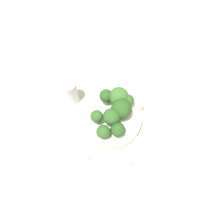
{
  "coord_description": "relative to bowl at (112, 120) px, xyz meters",
  "views": [
    {
      "loc": [
        0.0,
        0.25,
        0.57
      ],
      "look_at": [
        0.0,
        0.0,
        0.07
      ],
      "focal_mm": 35.0,
      "sensor_mm": 36.0,
      "label": 1
    }
  ],
  "objects": [
    {
      "name": "broccoli_floret_3",
      "position": [
        -0.03,
        -0.01,
        0.06
      ],
      "size": [
        0.05,
        0.05,
        0.07
      ],
      "color": "#84AD66",
      "rests_on": "bowl"
    },
    {
      "name": "broccoli_floret_2",
      "position": [
        -0.02,
        0.05,
        0.04
      ],
      "size": [
        0.04,
        0.04,
        0.05
      ],
      "color": "#7A9E5B",
      "rests_on": "bowl"
    },
    {
      "name": "almond_crumb_3",
      "position": [
        -0.05,
        0.12,
        -0.01
      ],
      "size": [
        0.01,
        0.01,
        0.01
      ],
      "primitive_type": "cube",
      "rotation": [
        0.0,
        0.0,
        6.24
      ],
      "color": "tan",
      "rests_on": "ground_plane"
    },
    {
      "name": "broccoli_floret_6",
      "position": [
        0.01,
        -0.05,
        0.05
      ],
      "size": [
        0.04,
        0.04,
        0.05
      ],
      "color": "#84AD66",
      "rests_on": "bowl"
    },
    {
      "name": "almond_crumb_4",
      "position": [
        0.06,
        0.1,
        -0.02
      ],
      "size": [
        0.01,
        0.01,
        0.01
      ],
      "primitive_type": "cube",
      "rotation": [
        0.0,
        0.0,
        4.18
      ],
      "color": "olive",
      "rests_on": "ground_plane"
    },
    {
      "name": "almond_crumb_0",
      "position": [
        -0.09,
        -0.05,
        -0.01
      ],
      "size": [
        0.01,
        0.01,
        0.01
      ],
      "primitive_type": "cube",
      "rotation": [
        0.0,
        0.0,
        6.13
      ],
      "color": "olive",
      "rests_on": "ground_plane"
    },
    {
      "name": "pepper_shaker",
      "position": [
        0.11,
        -0.08,
        0.02
      ],
      "size": [
        0.04,
        0.04,
        0.08
      ],
      "color": "silver",
      "rests_on": "ground_plane"
    },
    {
      "name": "broccoli_floret_5",
      "position": [
        0.02,
        0.05,
        0.04
      ],
      "size": [
        0.04,
        0.04,
        0.05
      ],
      "color": "#84AD66",
      "rests_on": "bowl"
    },
    {
      "name": "almond_crumb_2",
      "position": [
        -0.09,
        0.1,
        -0.01
      ],
      "size": [
        0.01,
        0.01,
        0.01
      ],
      "primitive_type": "cube",
      "rotation": [
        0.0,
        0.0,
        4.67
      ],
      "color": "tan",
      "rests_on": "ground_plane"
    },
    {
      "name": "broccoli_floret_4",
      "position": [
        -0.02,
        -0.04,
        0.05
      ],
      "size": [
        0.05,
        0.05,
        0.06
      ],
      "color": "#7A9E5B",
      "rests_on": "bowl"
    },
    {
      "name": "ground_plane",
      "position": [
        0.0,
        0.0,
        -0.02
      ],
      "size": [
        3.0,
        3.0,
        0.0
      ],
      "primitive_type": "plane",
      "color": "beige"
    },
    {
      "name": "broccoli_floret_0",
      "position": [
        0.0,
        0.02,
        0.06
      ],
      "size": [
        0.04,
        0.04,
        0.06
      ],
      "color": "#8EB770",
      "rests_on": "bowl"
    },
    {
      "name": "broccoli_floret_7",
      "position": [
        -0.05,
        -0.04,
        0.05
      ],
      "size": [
        0.03,
        0.03,
        0.05
      ],
      "color": "#8EB770",
      "rests_on": "bowl"
    },
    {
      "name": "broccoli_floret_1",
      "position": [
        0.04,
        0.01,
        0.05
      ],
      "size": [
        0.03,
        0.03,
        0.05
      ],
      "color": "#7A9E5B",
      "rests_on": "bowl"
    },
    {
      "name": "almond_crumb_1",
      "position": [
        -0.04,
        -0.09,
        -0.01
      ],
      "size": [
        0.01,
        0.01,
        0.01
      ],
      "primitive_type": "cube",
      "rotation": [
        0.0,
        0.0,
        2.0
      ],
      "color": "tan",
      "rests_on": "ground_plane"
    },
    {
      "name": "bowl",
      "position": [
        0.0,
        0.0,
        0.0
      ],
      "size": [
        0.16,
        0.16,
        0.04
      ],
      "primitive_type": "cylinder",
      "color": "silver",
      "rests_on": "ground_plane"
    }
  ]
}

